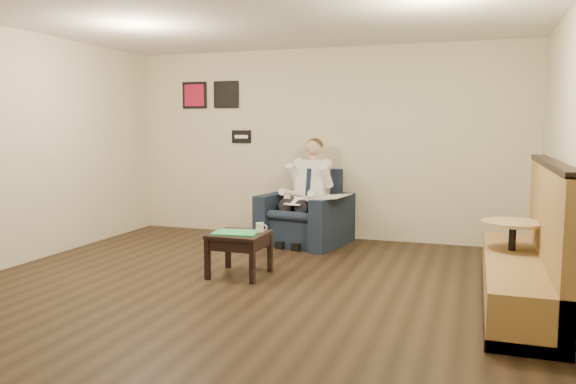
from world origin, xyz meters
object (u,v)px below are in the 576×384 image
(armchair, at_px, (305,207))
(seated_man, at_px, (300,195))
(side_table, at_px, (240,254))
(coffee_mug, at_px, (260,227))
(green_folder, at_px, (236,232))
(smartphone, at_px, (250,230))
(banquette, at_px, (520,235))
(cafe_table, at_px, (511,258))

(armchair, relative_size, seated_man, 0.75)
(armchair, height_order, side_table, armchair)
(seated_man, xyz_separation_m, coffee_mug, (0.03, -1.62, -0.18))
(coffee_mug, bearing_deg, green_folder, -146.72)
(side_table, distance_m, smartphone, 0.31)
(smartphone, relative_size, banquette, 0.06)
(side_table, bearing_deg, coffee_mug, 33.28)
(seated_man, bearing_deg, green_folder, -84.87)
(green_folder, xyz_separation_m, coffee_mug, (0.23, 0.15, 0.04))
(banquette, distance_m, cafe_table, 0.43)
(smartphone, bearing_deg, green_folder, -103.96)
(coffee_mug, distance_m, cafe_table, 2.64)
(side_table, distance_m, cafe_table, 2.84)
(smartphone, relative_size, cafe_table, 0.20)
(green_folder, bearing_deg, banquette, -1.95)
(cafe_table, bearing_deg, seated_man, 149.72)
(side_table, height_order, cafe_table, cafe_table)
(side_table, relative_size, cafe_table, 0.80)
(coffee_mug, relative_size, cafe_table, 0.14)
(coffee_mug, bearing_deg, cafe_table, 1.47)
(smartphone, height_order, banquette, banquette)
(cafe_table, bearing_deg, smartphone, -179.52)
(seated_man, height_order, side_table, seated_man)
(smartphone, bearing_deg, cafe_table, 10.89)
(coffee_mug, bearing_deg, smartphone, 162.49)
(green_folder, bearing_deg, coffee_mug, 33.28)
(armchair, height_order, green_folder, armchair)
(banquette, bearing_deg, smartphone, 174.08)
(smartphone, xyz_separation_m, cafe_table, (2.77, 0.02, -0.12))
(side_table, height_order, banquette, banquette)
(banquette, relative_size, cafe_table, 3.51)
(green_folder, relative_size, cafe_table, 0.66)
(seated_man, bearing_deg, side_table, -83.89)
(side_table, bearing_deg, cafe_table, 3.95)
(armchair, bearing_deg, side_table, -84.33)
(armchair, xyz_separation_m, green_folder, (-0.22, -1.90, -0.03))
(coffee_mug, height_order, cafe_table, cafe_table)
(coffee_mug, relative_size, banquette, 0.04)
(banquette, bearing_deg, armchair, 143.26)
(smartphone, distance_m, cafe_table, 2.77)
(armchair, distance_m, side_table, 1.91)
(smartphone, bearing_deg, armchair, 95.86)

